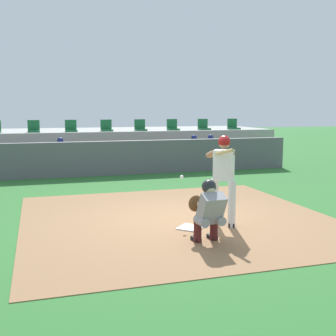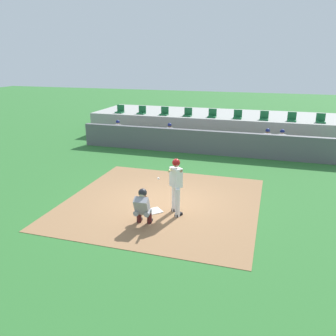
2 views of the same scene
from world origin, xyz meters
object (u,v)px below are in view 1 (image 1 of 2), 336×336
Objects in this scene: dugout_player_3 at (212,150)px; stadium_seat_3 at (71,128)px; home_plate at (191,228)px; dugout_player_2 at (195,151)px; stadium_seat_6 at (173,127)px; stadium_seat_7 at (204,127)px; catcher_crouched at (208,209)px; stadium_seat_4 at (107,128)px; stadium_seat_5 at (140,127)px; batter_at_plate at (223,174)px; stadium_seat_2 at (34,129)px; stadium_seat_8 at (233,126)px; dugout_player_1 at (61,155)px.

dugout_player_3 is 2.71× the size of stadium_seat_3.
home_plate is at bearing -115.41° from dugout_player_3.
dugout_player_2 is 2.23m from stadium_seat_6.
catcher_crouched is at bearing -111.43° from stadium_seat_7.
stadium_seat_4 and stadium_seat_5 have the same top height.
stadium_seat_6 is (1.44, 0.00, 0.00)m from stadium_seat_5.
stadium_seat_6 is (2.91, 11.10, 0.93)m from catcher_crouched.
batter_at_plate is 10.36m from stadium_seat_3.
batter_at_plate is 10.76m from stadium_seat_2.
batter_at_plate is 10.17m from stadium_seat_5.
stadium_seat_6 reaches higher than dugout_player_3.
stadium_seat_5 is 1.00× the size of stadium_seat_7.
home_plate is at bearing -175.92° from batter_at_plate.
catcher_crouched is (-0.72, -0.97, -0.43)m from batter_at_plate.
home_plate is at bearing -81.92° from stadium_seat_3.
dugout_player_3 is 7.11m from stadium_seat_2.
stadium_seat_8 reaches higher than catcher_crouched.
catcher_crouched is 1.38× the size of dugout_player_3.
stadium_seat_2 is at bearing 180.00° from stadium_seat_7.
batter_at_plate is at bearing -109.77° from stadium_seat_7.
stadium_seat_4 is at bearing 180.00° from stadium_seat_8.
stadium_seat_7 is at bearing 66.94° from home_plate.
batter_at_plate is at bearing 4.08° from home_plate.
stadium_seat_8 is at bearing 62.41° from catcher_crouched.
stadium_seat_5 reaches higher than dugout_player_3.
dugout_player_2 is 2.80m from stadium_seat_5.
stadium_seat_6 is (5.78, 0.00, 0.00)m from stadium_seat_2.
stadium_seat_4 reaches higher than dugout_player_1.
stadium_seat_5 is (4.33, 0.00, 0.00)m from stadium_seat_2.
stadium_seat_7 is (4.33, 10.18, 1.51)m from home_plate.
home_plate is at bearing -105.84° from stadium_seat_6.
stadium_seat_7 is at bearing 70.23° from batter_at_plate.
stadium_seat_4 is (1.44, 0.00, 0.00)m from stadium_seat_3.
stadium_seat_4 reaches higher than catcher_crouched.
stadium_seat_5 and stadium_seat_8 have the same top height.
batter_at_plate is at bearing 53.60° from catcher_crouched.
dugout_player_3 reaches higher than home_plate.
batter_at_plate is at bearing -71.70° from dugout_player_1.
stadium_seat_2 and stadium_seat_7 have the same top height.
stadium_seat_4 is 1.00× the size of stadium_seat_6.
stadium_seat_2 reaches higher than batter_at_plate.
home_plate is 10.69m from stadium_seat_6.
stadium_seat_6 is at bearing 74.16° from home_plate.
catcher_crouched is 9.28m from dugout_player_1.
dugout_player_1 is 2.71× the size of stadium_seat_2.
stadium_seat_7 is (5.78, 0.00, 0.00)m from stadium_seat_3.
stadium_seat_7 is (1.44, 0.00, 0.00)m from stadium_seat_6.
catcher_crouched is 3.75× the size of stadium_seat_6.
stadium_seat_8 is (5.08, 10.13, 0.50)m from batter_at_plate.
stadium_seat_5 and stadium_seat_6 have the same top height.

